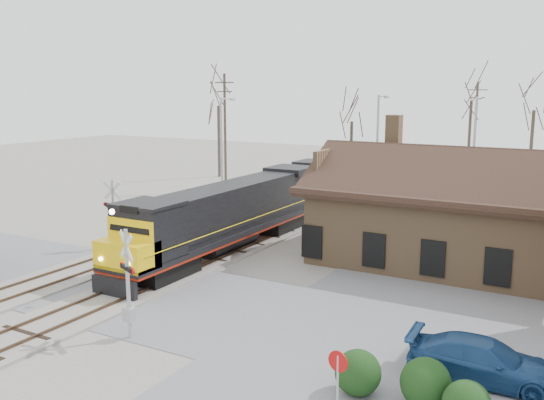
# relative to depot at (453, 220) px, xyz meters

# --- Properties ---
(ground) EXTENTS (140.00, 140.00, 0.00)m
(ground) POSITION_rel_depot_xyz_m (-11.99, -12.00, -2.41)
(ground) COLOR gray
(ground) RESTS_ON ground
(road) EXTENTS (60.00, 9.00, 0.03)m
(road) POSITION_rel_depot_xyz_m (-11.99, -12.00, -2.39)
(road) COLOR slate
(road) RESTS_ON ground
(track_main) EXTENTS (3.40, 90.00, 0.24)m
(track_main) POSITION_rel_depot_xyz_m (-11.99, 3.00, -2.34)
(track_main) COLOR gray
(track_main) RESTS_ON ground
(track_siding) EXTENTS (3.40, 90.00, 0.24)m
(track_siding) POSITION_rel_depot_xyz_m (-16.49, 3.00, -2.34)
(track_siding) COLOR gray
(track_siding) RESTS_ON ground
(depot) EXTENTS (15.20, 9.31, 7.90)m
(depot) POSITION_rel_depot_xyz_m (0.00, 0.00, 0.00)
(depot) COLOR olive
(depot) RESTS_ON ground
(locomotive_lead) EXTENTS (2.76, 18.50, 4.10)m
(locomotive_lead) POSITION_rel_depot_xyz_m (-11.99, -4.56, -0.25)
(locomotive_lead) COLOR black
(locomotive_lead) RESTS_ON ground
(locomotive_trailing) EXTENTS (2.76, 18.50, 3.88)m
(locomotive_trailing) POSITION_rel_depot_xyz_m (-11.99, 14.22, -0.25)
(locomotive_trailing) COLOR black
(locomotive_trailing) RESTS_ON ground
(crossbuck_near) EXTENTS (1.15, 0.56, 4.29)m
(crossbuck_near) POSITION_rel_depot_xyz_m (-8.29, -16.22, -0.41)
(crossbuck_near) COLOR #A5A8AD
(crossbuck_near) RESTS_ON ground
(crossbuck_far) EXTENTS (1.14, 0.46, 4.15)m
(crossbuck_far) POSITION_rel_depot_xyz_m (-18.14, -6.80, -0.47)
(crossbuck_far) COLOR #A5A8AD
(crossbuck_far) RESTS_ON ground
(do_not_enter_sign) EXTENTS (0.64, 0.15, 2.15)m
(do_not_enter_sign) POSITION_rel_depot_xyz_m (0.93, -17.69, -0.90)
(do_not_enter_sign) COLOR #A5A8AD
(do_not_enter_sign) RESTS_ON ground
(parked_car) EXTENTS (5.01, 2.27, 1.42)m
(parked_car) POSITION_rel_depot_xyz_m (4.14, -13.15, -1.69)
(parked_car) COLOR navy
(parked_car) RESTS_ON ground
(hedge_a) EXTENTS (1.46, 1.46, 1.46)m
(hedge_a) POSITION_rel_depot_xyz_m (0.88, -15.96, -1.68)
(hedge_a) COLOR black
(hedge_a) RESTS_ON ground
(hedge_b) EXTENTS (1.53, 1.53, 1.53)m
(hedge_b) POSITION_rel_depot_xyz_m (2.91, -15.66, -1.64)
(hedge_b) COLOR black
(hedge_b) RESTS_ON ground
(streetlight_a) EXTENTS (0.25, 2.04, 8.67)m
(streetlight_a) POSITION_rel_depot_xyz_m (-19.88, 7.26, 2.46)
(streetlight_a) COLOR #A5A8AD
(streetlight_a) RESTS_ON ground
(streetlight_b) EXTENTS (0.25, 2.04, 8.94)m
(streetlight_b) POSITION_rel_depot_xyz_m (-7.46, 8.60, 2.60)
(streetlight_b) COLOR #A5A8AD
(streetlight_b) RESTS_ON ground
(streetlight_c) EXTENTS (0.25, 2.04, 8.65)m
(streetlight_c) POSITION_rel_depot_xyz_m (-3.54, 22.32, 2.45)
(streetlight_c) COLOR #A5A8AD
(streetlight_c) RESTS_ON ground
(utility_pole_a) EXTENTS (2.00, 0.24, 10.68)m
(utility_pole_a) POSITION_rel_depot_xyz_m (-24.02, 13.79, 3.16)
(utility_pole_a) COLOR #382D23
(utility_pole_a) RESTS_ON ground
(utility_pole_b) EXTENTS (2.00, 0.24, 9.99)m
(utility_pole_b) POSITION_rel_depot_xyz_m (-5.73, 33.58, 2.81)
(utility_pole_b) COLOR #382D23
(utility_pole_b) RESTS_ON ground
(tree_a) EXTENTS (5.03, 5.03, 12.32)m
(tree_a) POSITION_rel_depot_xyz_m (-29.49, 20.72, 6.37)
(tree_a) COLOR #382D23
(tree_a) RESTS_ON ground
(tree_b) EXTENTS (4.11, 4.11, 10.07)m
(tree_b) POSITION_rel_depot_xyz_m (-15.41, 23.16, 4.76)
(tree_b) COLOR #382D23
(tree_b) RESTS_ON ground
(tree_c) EXTENTS (5.36, 5.36, 13.12)m
(tree_c) POSITION_rel_depot_xyz_m (-6.56, 34.95, 6.95)
(tree_c) COLOR #382D23
(tree_c) RESTS_ON ground
(tree_d) EXTENTS (4.90, 4.90, 11.99)m
(tree_d) POSITION_rel_depot_xyz_m (0.29, 29.56, 6.14)
(tree_d) COLOR #382D23
(tree_d) RESTS_ON ground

